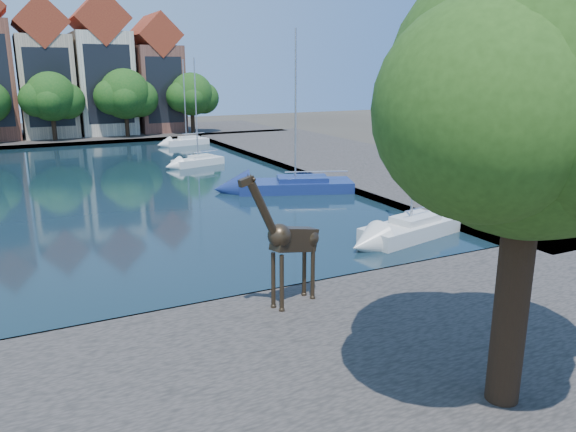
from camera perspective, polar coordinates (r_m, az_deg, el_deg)
ground at (r=19.69m, az=-16.39°, el=-11.08°), size 160.00×160.00×0.00m
water_basin at (r=42.52m, az=-22.33°, el=2.37°), size 38.00×50.00×0.08m
far_quay at (r=74.10m, az=-24.42°, el=7.22°), size 60.00×16.00×0.50m
right_quay at (r=50.62m, az=7.12°, el=5.46°), size 14.00×52.00×0.50m
plane_tree at (r=13.42m, az=24.04°, el=10.44°), size 8.32×6.40×10.62m
townhouse_east_inner at (r=73.74m, az=-23.46°, el=13.14°), size 5.94×9.18×15.79m
townhouse_east_mid at (r=74.43m, az=-18.37°, el=13.89°), size 6.43×9.18×16.65m
townhouse_east_end at (r=75.69m, az=-13.31°, el=13.48°), size 5.44×9.18×14.43m
far_tree_mid_east at (r=68.34m, az=-22.85°, el=10.97°), size 7.02×5.40×7.52m
far_tree_east at (r=69.36m, az=-16.14°, el=11.66°), size 7.54×5.80×7.84m
far_tree_far_east at (r=71.27m, az=-9.69°, el=11.96°), size 6.76×5.20×7.36m
giraffe_statue at (r=18.76m, az=0.10°, el=-2.46°), size 3.25×1.35×4.74m
sailboat_right_a at (r=28.95m, az=12.36°, el=-0.93°), size 6.05×3.26×12.49m
sailboat_right_b at (r=38.96m, az=0.75°, el=3.33°), size 8.29×5.30×10.82m
sailboat_right_c at (r=50.07m, az=-9.12°, el=5.67°), size 4.77×2.74×9.15m
sailboat_right_d at (r=63.88m, az=-10.28°, el=7.59°), size 5.05×2.47×9.19m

